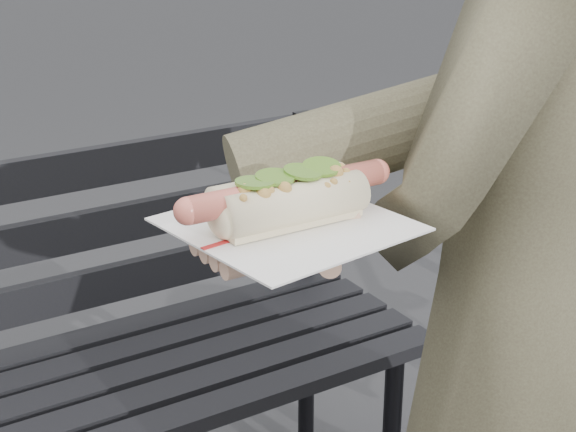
# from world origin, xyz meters

# --- Properties ---
(park_bench) EXTENTS (1.50, 0.44, 0.88)m
(park_bench) POSITION_xyz_m (0.03, 0.94, 0.52)
(park_bench) COLOR black
(park_bench) RESTS_ON ground
(person) EXTENTS (0.71, 0.59, 1.66)m
(person) POSITION_xyz_m (0.47, 0.16, 0.83)
(person) COLOR #433D2D
(person) RESTS_ON ground
(held_hotdog) EXTENTS (0.63, 0.30, 0.20)m
(held_hotdog) POSITION_xyz_m (0.27, 0.15, 1.12)
(held_hotdog) COLOR #433D2D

